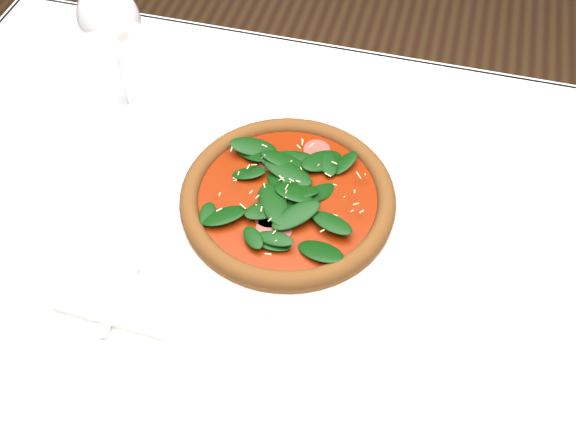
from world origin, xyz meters
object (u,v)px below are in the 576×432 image
(napkin, at_px, (120,301))
(plate, at_px, (288,204))
(pizza, at_px, (288,195))
(wine_glass, at_px, (110,25))

(napkin, bearing_deg, plate, 51.03)
(plate, relative_size, pizza, 0.88)
(pizza, distance_m, wine_glass, 0.32)
(plate, height_order, napkin, plate)
(plate, xyz_separation_m, pizza, (-0.00, -0.00, 0.02))
(plate, height_order, pizza, pizza)
(plate, xyz_separation_m, wine_glass, (-0.28, 0.13, 0.13))
(pizza, distance_m, napkin, 0.24)
(plate, height_order, wine_glass, wine_glass)
(plate, bearing_deg, wine_glass, 154.98)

